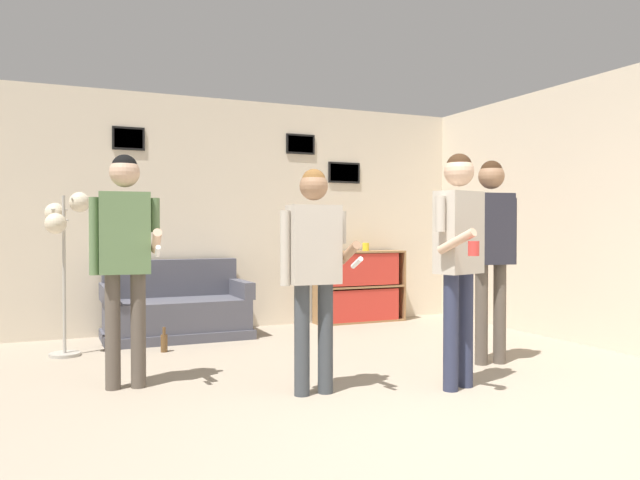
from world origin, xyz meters
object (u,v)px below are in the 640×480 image
Objects in this scene: floor_lamp at (64,230)px; bookshelf at (360,287)px; person_player_foreground_left at (125,244)px; drinking_cup at (366,247)px; bottle_on_floor at (164,342)px; person_spectator_near_bookshelf at (491,238)px; couch at (176,312)px; person_watcher_holding_cup at (459,244)px; person_player_foreground_center at (314,257)px.

bookshelf is at bearing 12.23° from floor_lamp.
drinking_cup is at bearing 34.66° from person_player_foreground_left.
person_player_foreground_left is at bearing -111.44° from bottle_on_floor.
bottle_on_floor is at bearing 146.36° from person_spectator_near_bookshelf.
floor_lamp is at bearing 104.90° from person_player_foreground_left.
bottle_on_floor is at bearing -109.10° from couch.
person_player_foreground_left is at bearing -144.62° from bookshelf.
drinking_cup is at bearing 0.46° from bookshelf.
person_watcher_holding_cup is 7.27× the size of bottle_on_floor.
couch is 0.86× the size of person_spectator_near_bookshelf.
bookshelf is (2.34, 0.20, 0.16)m from couch.
drinking_cup is at bearing 4.78° from couch.
bookshelf is at bearing 57.15° from person_player_foreground_center.
person_spectator_near_bookshelf is (1.80, 0.29, 0.12)m from person_player_foreground_center.
person_watcher_holding_cup reaches higher than floor_lamp.
person_watcher_holding_cup reaches higher than couch.
floor_lamp is at bearing 151.32° from person_spectator_near_bookshelf.
person_player_foreground_center reaches higher than bottle_on_floor.
bookshelf is 3.62m from floor_lamp.
person_player_foreground_left is 3.04m from person_spectator_near_bookshelf.
person_watcher_holding_cup reaches higher than person_player_foreground_center.
person_player_foreground_center is at bearing -69.99° from bottle_on_floor.
floor_lamp is 3.59m from person_watcher_holding_cup.
person_spectator_near_bookshelf is 3.19m from bottle_on_floor.
floor_lamp is (-1.13, -0.55, 0.89)m from couch.
couch is 0.80m from bottle_on_floor.
person_watcher_holding_cup is (1.50, -2.99, 0.79)m from couch.
drinking_cup is (2.67, 0.93, 0.85)m from bottle_on_floor.
couch is 1.01× the size of floor_lamp.
bookshelf is 0.66× the size of person_spectator_near_bookshelf.
couch is at bearing 70.90° from bottle_on_floor.
drinking_cup is at bearing 11.95° from floor_lamp.
person_player_foreground_center is at bearing 164.29° from person_watcher_holding_cup.
floor_lamp is at bearing 137.14° from person_watcher_holding_cup.
floor_lamp is 3.63m from drinking_cup.
person_spectator_near_bookshelf is (-0.07, -2.61, 0.65)m from bookshelf.
drinking_cup is (1.96, 2.90, -0.03)m from person_player_foreground_center.
person_player_foreground_left is 1.41m from person_player_foreground_center.
person_player_foreground_left reaches higher than floor_lamp.
person_watcher_holding_cup is at bearing -104.67° from bookshelf.
bookshelf is 3.83m from person_player_foreground_left.
person_watcher_holding_cup is 3.32m from drinking_cup.
bookshelf is 0.68× the size of person_watcher_holding_cup.
couch is at bearing -175.07° from bookshelf.
bookshelf is 0.68× the size of person_player_foreground_left.
person_spectator_near_bookshelf is 2.62m from drinking_cup.
person_spectator_near_bookshelf reaches higher than person_player_foreground_left.
drinking_cup is (0.92, 3.19, -0.13)m from person_watcher_holding_cup.
person_spectator_near_bookshelf is (3.39, -1.86, -0.07)m from floor_lamp.
bookshelf is 0.51m from drinking_cup.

